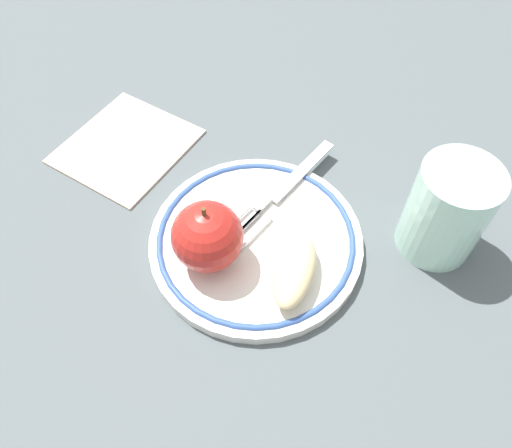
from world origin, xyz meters
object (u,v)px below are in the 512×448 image
object	(u,v)px
drinking_glass	(447,211)
apple_slice_front	(295,270)
fork	(281,192)
plate	(256,240)
napkin_folded	(126,145)
apple_red_whole	(207,236)

from	to	relation	value
drinking_glass	apple_slice_front	bearing A→B (deg)	-126.73
apple_slice_front	fork	size ratio (longest dim) A/B	0.42
plate	fork	xyz separation A→B (m)	(-0.01, 0.06, 0.01)
apple_slice_front	napkin_folded	distance (m)	0.25
plate	apple_slice_front	size ratio (longest dim) A/B	2.61
fork	drinking_glass	distance (m)	0.16
plate	napkin_folded	size ratio (longest dim) A/B	1.52
apple_red_whole	drinking_glass	xyz separation A→B (m)	(0.16, 0.14, 0.00)
napkin_folded	apple_red_whole	bearing A→B (deg)	-22.32
fork	drinking_glass	size ratio (longest dim) A/B	1.90
drinking_glass	plate	bearing A→B (deg)	-144.84
fork	drinking_glass	bearing A→B (deg)	110.66
plate	napkin_folded	world-z (taller)	plate
apple_slice_front	drinking_glass	world-z (taller)	drinking_glass
drinking_glass	napkin_folded	xyz separation A→B (m)	(-0.34, -0.07, -0.05)
apple_slice_front	fork	world-z (taller)	apple_slice_front
apple_slice_front	napkin_folded	bearing A→B (deg)	-117.94
plate	apple_red_whole	size ratio (longest dim) A/B	2.84
apple_slice_front	drinking_glass	distance (m)	0.15
plate	apple_red_whole	distance (m)	0.06
fork	apple_red_whole	bearing A→B (deg)	-3.14
plate	apple_red_whole	world-z (taller)	apple_red_whole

